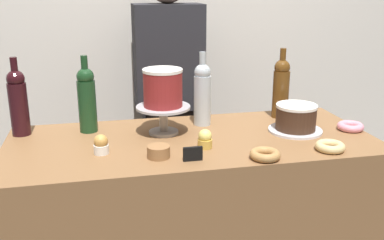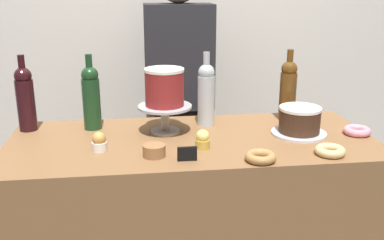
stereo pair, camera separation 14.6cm
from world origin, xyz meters
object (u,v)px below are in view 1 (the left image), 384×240
object	(u,v)px
cookie_stack	(159,152)
barista_figure	(169,109)
donut_glazed	(330,146)
cupcake_lemon	(205,139)
wine_bottle_green	(87,99)
white_layer_cake	(163,88)
wine_bottle_amber	(281,87)
chocolate_round_cake	(296,117)
donut_pink	(350,126)
cake_stand_pedestal	(163,115)
wine_bottle_clear	(202,93)
cupcake_caramel	(101,145)
donut_maple	(265,155)
wine_bottle_dark_red	(18,101)
price_sign_chalkboard	(193,154)

from	to	relation	value
cookie_stack	barista_figure	distance (m)	0.86
donut_glazed	cookie_stack	bearing A→B (deg)	173.96
cupcake_lemon	cookie_stack	world-z (taller)	cupcake_lemon
wine_bottle_green	white_layer_cake	bearing A→B (deg)	-17.56
white_layer_cake	wine_bottle_amber	size ratio (longest dim) A/B	0.50
white_layer_cake	cupcake_lemon	world-z (taller)	white_layer_cake
chocolate_round_cake	cupcake_lemon	world-z (taller)	chocolate_round_cake
donut_pink	cake_stand_pedestal	bearing A→B (deg)	171.11
wine_bottle_clear	cupcake_caramel	size ratio (longest dim) A/B	4.38
cupcake_lemon	cupcake_caramel	size ratio (longest dim) A/B	1.00
wine_bottle_amber	donut_maple	size ratio (longest dim) A/B	2.91
cake_stand_pedestal	barista_figure	distance (m)	0.60
wine_bottle_green	wine_bottle_clear	bearing A→B (deg)	-0.87
chocolate_round_cake	donut_pink	xyz separation A→B (m)	(0.24, -0.03, -0.05)
cookie_stack	wine_bottle_amber	bearing A→B (deg)	31.44
donut_pink	barista_figure	bearing A→B (deg)	134.27
cupcake_lemon	donut_maple	distance (m)	0.24
donut_maple	white_layer_cake	bearing A→B (deg)	131.34
donut_pink	barista_figure	distance (m)	0.97
white_layer_cake	wine_bottle_green	world-z (taller)	wine_bottle_green
wine_bottle_green	barista_figure	bearing A→B (deg)	48.12
wine_bottle_clear	chocolate_round_cake	bearing A→B (deg)	-26.94
wine_bottle_amber	wine_bottle_dark_red	world-z (taller)	same
cupcake_caramel	donut_glazed	size ratio (longest dim) A/B	0.66
wine_bottle_clear	donut_maple	size ratio (longest dim) A/B	2.91
cookie_stack	donut_pink	bearing A→B (deg)	9.17
wine_bottle_green	donut_glazed	bearing A→B (deg)	-25.58
white_layer_cake	wine_bottle_dark_red	xyz separation A→B (m)	(-0.58, 0.11, -0.05)
wine_bottle_clear	donut_glazed	world-z (taller)	wine_bottle_clear
chocolate_round_cake	wine_bottle_green	xyz separation A→B (m)	(-0.86, 0.19, 0.08)
white_layer_cake	barista_figure	distance (m)	0.64
price_sign_chalkboard	donut_maple	bearing A→B (deg)	-8.28
cupcake_lemon	donut_maple	size ratio (longest dim) A/B	0.66
chocolate_round_cake	price_sign_chalkboard	size ratio (longest dim) A/B	2.47
cupcake_caramel	wine_bottle_amber	bearing A→B (deg)	19.99
cupcake_lemon	price_sign_chalkboard	xyz separation A→B (m)	(-0.07, -0.12, -0.01)
donut_maple	wine_bottle_amber	bearing A→B (deg)	61.76
chocolate_round_cake	price_sign_chalkboard	xyz separation A→B (m)	(-0.50, -0.22, -0.04)
wine_bottle_clear	price_sign_chalkboard	size ratio (longest dim) A/B	4.65
cake_stand_pedestal	wine_bottle_dark_red	xyz separation A→B (m)	(-0.58, 0.11, 0.06)
white_layer_cake	price_sign_chalkboard	xyz separation A→B (m)	(0.06, -0.32, -0.17)
wine_bottle_dark_red	donut_maple	xyz separation A→B (m)	(0.90, -0.47, -0.13)
chocolate_round_cake	donut_pink	bearing A→B (deg)	-6.76
wine_bottle_dark_red	donut_pink	xyz separation A→B (m)	(1.38, -0.24, -0.13)
white_layer_cake	cupcake_lemon	size ratio (longest dim) A/B	2.20
wine_bottle_green	cupcake_caramel	distance (m)	0.30
chocolate_round_cake	cupcake_caramel	world-z (taller)	chocolate_round_cake
cupcake_caramel	donut_glazed	distance (m)	0.86
wine_bottle_clear	donut_glazed	size ratio (longest dim) A/B	2.91
wine_bottle_green	cake_stand_pedestal	bearing A→B (deg)	-17.56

